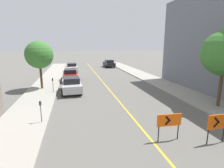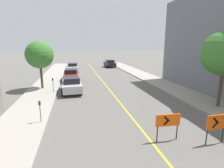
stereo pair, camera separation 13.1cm
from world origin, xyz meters
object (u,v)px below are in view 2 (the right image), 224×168
(parking_meter_far_curb, at_px, (53,82))
(arrow_barricade_primary, at_px, (168,121))
(parking_meter_near_curb, at_px, (40,107))
(parked_car_curb_mid, at_px, (71,75))
(parked_car_curb_far, at_px, (72,67))
(arrow_barricade_secondary, at_px, (216,123))
(street_tree_left_near, at_px, (40,55))
(parked_car_opposite_side, at_px, (110,63))
(parked_car_curb_near, at_px, (72,85))

(parking_meter_far_curb, bearing_deg, arrow_barricade_primary, -57.93)
(parking_meter_near_curb, xyz_separation_m, parking_meter_far_curb, (0.00, 7.07, 0.06))
(parked_car_curb_mid, relative_size, parked_car_curb_far, 0.98)
(arrow_barricade_secondary, bearing_deg, parked_car_curb_far, 104.14)
(parked_car_curb_mid, distance_m, parking_meter_far_curb, 6.51)
(arrow_barricade_primary, distance_m, parking_meter_far_curb, 12.35)
(street_tree_left_near, bearing_deg, parked_car_curb_far, 75.57)
(arrow_barricade_secondary, bearing_deg, parking_meter_far_curb, 126.82)
(parked_car_opposite_side, height_order, street_tree_left_near, street_tree_left_near)
(parked_car_opposite_side, distance_m, parking_meter_far_curb, 21.84)
(arrow_barricade_primary, relative_size, parked_car_curb_mid, 0.33)
(parked_car_curb_mid, bearing_deg, parked_car_curb_near, -88.87)
(arrow_barricade_primary, xyz_separation_m, parked_car_curb_far, (-4.74, 24.82, -0.23))
(parked_car_curb_near, relative_size, parked_car_opposite_side, 1.00)
(arrow_barricade_secondary, height_order, parked_car_curb_mid, parked_car_curb_mid)
(parking_meter_far_curb, bearing_deg, parking_meter_near_curb, -90.00)
(parked_car_curb_mid, distance_m, parking_meter_near_curb, 13.47)
(parking_meter_near_curb, bearing_deg, parked_car_opposite_side, 69.93)
(arrow_barricade_secondary, xyz_separation_m, street_tree_left_near, (-10.03, 13.22, 2.65))
(parking_meter_near_curb, bearing_deg, parked_car_curb_far, 85.16)
(parked_car_curb_near, relative_size, parked_car_curb_mid, 1.02)
(parked_car_curb_far, bearing_deg, arrow_barricade_secondary, -77.78)
(parking_meter_far_curb, bearing_deg, street_tree_left_near, 124.32)
(parking_meter_far_curb, bearing_deg, parked_car_curb_far, 82.79)
(arrow_barricade_primary, xyz_separation_m, parked_car_curb_near, (-4.76, 10.52, -0.23))
(street_tree_left_near, bearing_deg, parked_car_opposite_side, 57.71)
(parked_car_curb_near, xyz_separation_m, parking_meter_far_curb, (-1.80, -0.05, 0.34))
(parked_car_curb_far, height_order, street_tree_left_near, street_tree_left_near)
(parked_car_curb_far, bearing_deg, parking_meter_far_curb, -99.98)
(parked_car_opposite_side, bearing_deg, arrow_barricade_secondary, -95.24)
(parking_meter_far_curb, xyz_separation_m, street_tree_left_near, (-1.36, 2.00, 2.58))
(parked_car_curb_near, height_order, street_tree_left_near, street_tree_left_near)
(parked_car_opposite_side, xyz_separation_m, parking_meter_far_curb, (-9.73, -19.55, 0.34))
(parked_car_curb_mid, xyz_separation_m, parked_car_opposite_side, (8.08, 13.26, 0.00))
(parked_car_curb_near, bearing_deg, arrow_barricade_primary, -68.62)
(street_tree_left_near, bearing_deg, parking_meter_far_curb, -55.68)
(parking_meter_far_curb, bearing_deg, arrow_barricade_secondary, -52.32)
(parked_car_curb_far, height_order, parking_meter_far_curb, parked_car_curb_far)
(arrow_barricade_primary, distance_m, street_tree_left_near, 15.01)
(parked_car_curb_near, height_order, parked_car_curb_mid, same)
(arrow_barricade_primary, bearing_deg, parked_car_curb_mid, 108.99)
(arrow_barricade_primary, xyz_separation_m, parking_meter_near_curb, (-6.56, 3.39, 0.05))
(parking_meter_near_curb, bearing_deg, parked_car_curb_near, 75.82)
(arrow_barricade_primary, bearing_deg, parked_car_opposite_side, 86.64)
(parking_meter_far_curb, distance_m, street_tree_left_near, 3.53)
(parked_car_curb_near, height_order, parking_meter_near_curb, parked_car_curb_near)
(arrow_barricade_secondary, xyz_separation_m, parked_car_curb_near, (-6.87, 11.27, -0.27))
(parking_meter_near_curb, height_order, parking_meter_far_curb, parking_meter_far_curb)
(parked_car_curb_mid, bearing_deg, parked_car_opposite_side, 58.41)
(parked_car_opposite_side, relative_size, parking_meter_far_curb, 3.03)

